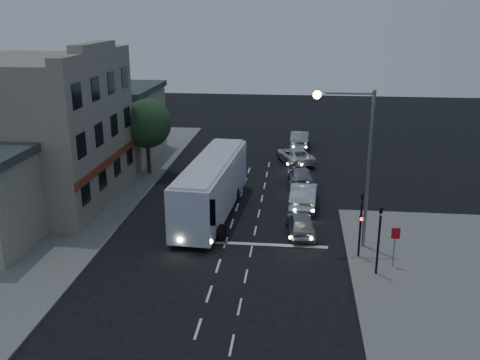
# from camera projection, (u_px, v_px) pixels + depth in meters

# --- Properties ---
(ground) EXTENTS (120.00, 120.00, 0.00)m
(ground) POSITION_uv_depth(u_px,v_px,m) (221.00, 258.00, 29.74)
(ground) COLOR black
(sidewalk_far) EXTENTS (12.00, 50.00, 0.12)m
(sidewalk_far) POSITION_uv_depth(u_px,v_px,m) (59.00, 200.00, 38.63)
(sidewalk_far) COLOR slate
(sidewalk_far) RESTS_ON ground
(road_markings) EXTENTS (8.00, 30.55, 0.01)m
(road_markings) POSITION_uv_depth(u_px,v_px,m) (249.00, 235.00, 32.73)
(road_markings) COLOR silver
(road_markings) RESTS_ON ground
(tour_bus) EXTENTS (3.38, 12.50, 3.79)m
(tour_bus) POSITION_uv_depth(u_px,v_px,m) (212.00, 185.00, 35.51)
(tour_bus) COLOR silver
(tour_bus) RESTS_ON ground
(car_suv) EXTENTS (2.06, 4.20, 1.38)m
(car_suv) POSITION_uv_depth(u_px,v_px,m) (301.00, 224.00, 32.67)
(car_suv) COLOR #989898
(car_suv) RESTS_ON ground
(car_sedan_a) EXTENTS (2.04, 5.09, 1.65)m
(car_sedan_a) POSITION_uv_depth(u_px,v_px,m) (304.00, 195.00, 37.30)
(car_sedan_a) COLOR silver
(car_sedan_a) RESTS_ON ground
(car_sedan_b) EXTENTS (2.19, 4.80, 1.36)m
(car_sedan_b) POSITION_uv_depth(u_px,v_px,m) (301.00, 176.00, 41.94)
(car_sedan_b) COLOR gray
(car_sedan_b) RESTS_ON ground
(car_sedan_c) EXTENTS (3.95, 5.62, 1.42)m
(car_sedan_c) POSITION_uv_depth(u_px,v_px,m) (295.00, 155.00, 47.84)
(car_sedan_c) COLOR silver
(car_sedan_c) RESTS_ON ground
(car_extra) EXTENTS (1.91, 5.04, 1.64)m
(car_extra) POSITION_uv_depth(u_px,v_px,m) (300.00, 139.00, 53.34)
(car_extra) COLOR #A1A1A2
(car_extra) RESTS_ON ground
(traffic_signal_main) EXTENTS (0.25, 0.35, 4.10)m
(traffic_signal_main) POSITION_uv_depth(u_px,v_px,m) (361.00, 218.00, 28.95)
(traffic_signal_main) COLOR black
(traffic_signal_main) RESTS_ON sidewalk_near
(traffic_signal_side) EXTENTS (0.18, 0.15, 4.10)m
(traffic_signal_side) POSITION_uv_depth(u_px,v_px,m) (379.00, 233.00, 27.01)
(traffic_signal_side) COLOR black
(traffic_signal_side) RESTS_ON sidewalk_near
(regulatory_sign) EXTENTS (0.45, 0.12, 2.20)m
(regulatory_sign) POSITION_uv_depth(u_px,v_px,m) (395.00, 241.00, 28.07)
(regulatory_sign) COLOR slate
(regulatory_sign) RESTS_ON sidewalk_near
(streetlight) EXTENTS (3.32, 0.44, 9.00)m
(streetlight) POSITION_uv_depth(u_px,v_px,m) (358.00, 152.00, 29.32)
(streetlight) COLOR slate
(streetlight) RESTS_ON sidewalk_near
(main_building) EXTENTS (10.12, 12.00, 11.00)m
(main_building) POSITION_uv_depth(u_px,v_px,m) (38.00, 130.00, 37.17)
(main_building) COLOR gray
(main_building) RESTS_ON sidewalk_far
(low_building_north) EXTENTS (9.40, 9.40, 6.50)m
(low_building_north) POSITION_uv_depth(u_px,v_px,m) (106.00, 121.00, 49.03)
(low_building_north) COLOR gray
(low_building_north) RESTS_ON sidewalk_far
(street_tree) EXTENTS (4.00, 4.00, 6.20)m
(street_tree) POSITION_uv_depth(u_px,v_px,m) (147.00, 121.00, 43.43)
(street_tree) COLOR black
(street_tree) RESTS_ON sidewalk_far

